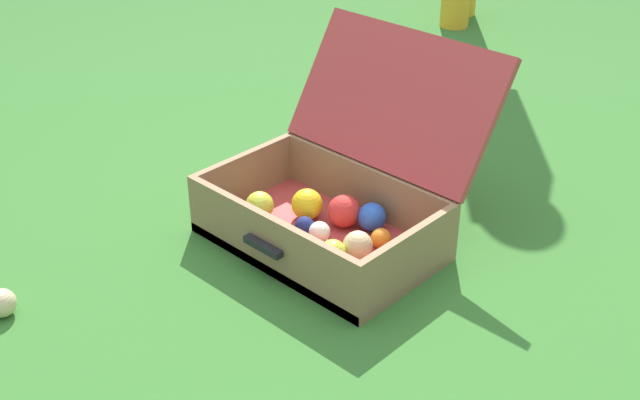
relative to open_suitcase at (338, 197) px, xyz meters
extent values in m
plane|color=#336B28|center=(0.06, -0.12, -0.11)|extent=(16.00, 16.00, 0.00)
cube|color=#B23838|center=(0.00, -0.06, -0.09)|extent=(0.55, 0.35, 0.03)
cube|color=olive|center=(-0.27, -0.06, -0.03)|extent=(0.02, 0.35, 0.15)
cube|color=olive|center=(0.27, -0.06, -0.03)|extent=(0.02, 0.35, 0.15)
cube|color=olive|center=(0.00, -0.23, -0.03)|extent=(0.52, 0.02, 0.15)
cube|color=olive|center=(0.00, 0.10, -0.03)|extent=(0.52, 0.02, 0.15)
cube|color=#B23838|center=(0.00, 0.20, 0.19)|extent=(0.55, 0.20, 0.31)
cube|color=black|center=(0.00, -0.25, -0.02)|extent=(0.11, 0.02, 0.02)
sphere|color=navy|center=(-0.03, -0.08, -0.06)|extent=(0.05, 0.05, 0.05)
sphere|color=yellow|center=(-0.08, -0.02, -0.04)|extent=(0.08, 0.08, 0.08)
sphere|color=blue|center=(0.07, 0.05, -0.05)|extent=(0.07, 0.07, 0.07)
sphere|color=orange|center=(0.14, 0.00, -0.06)|extent=(0.05, 0.05, 0.05)
sphere|color=#CCDB38|center=(0.10, -0.13, -0.05)|extent=(0.06, 0.06, 0.06)
sphere|color=#D1B784|center=(0.13, -0.07, -0.05)|extent=(0.07, 0.07, 0.07)
sphere|color=blue|center=(-0.11, -0.18, -0.05)|extent=(0.06, 0.06, 0.06)
sphere|color=white|center=(0.01, -0.08, -0.06)|extent=(0.05, 0.05, 0.05)
sphere|color=#CCDB38|center=(-0.17, -0.11, -0.05)|extent=(0.07, 0.07, 0.07)
sphere|color=red|center=(0.05, -0.14, -0.06)|extent=(0.05, 0.05, 0.05)
sphere|color=red|center=(0.01, 0.01, -0.04)|extent=(0.08, 0.08, 0.08)
sphere|color=#D1B784|center=(-0.30, -0.73, -0.08)|extent=(0.06, 0.06, 0.06)
camera|label=1|loc=(1.13, -1.25, 0.97)|focal=45.38mm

